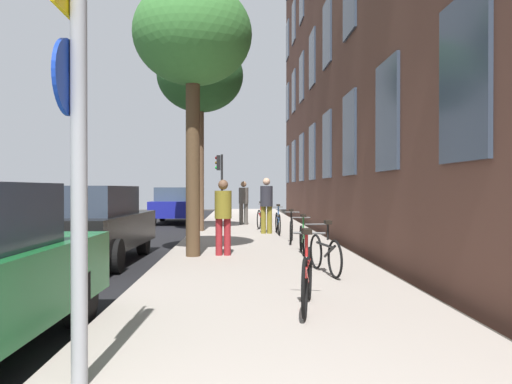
# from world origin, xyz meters

# --- Properties ---
(ground_plane) EXTENTS (41.80, 41.80, 0.00)m
(ground_plane) POSITION_xyz_m (-2.40, 15.00, 0.00)
(ground_plane) COLOR #332D28
(road_asphalt) EXTENTS (7.00, 38.00, 0.01)m
(road_asphalt) POSITION_xyz_m (-4.50, 15.00, 0.01)
(road_asphalt) COLOR black
(road_asphalt) RESTS_ON ground
(sidewalk) EXTENTS (4.20, 38.00, 0.12)m
(sidewalk) POSITION_xyz_m (1.10, 15.00, 0.06)
(sidewalk) COLOR #9E9389
(sidewalk) RESTS_ON ground
(sign_post) EXTENTS (0.16, 0.60, 3.50)m
(sign_post) POSITION_xyz_m (-0.59, 2.76, 2.13)
(sign_post) COLOR gray
(sign_post) RESTS_ON sidewalk
(traffic_light) EXTENTS (0.43, 0.24, 3.28)m
(traffic_light) POSITION_xyz_m (-0.39, 25.02, 2.38)
(traffic_light) COLOR black
(traffic_light) RESTS_ON sidewalk
(tree_near) EXTENTS (2.55, 2.55, 5.86)m
(tree_near) POSITION_xyz_m (-0.38, 9.62, 4.82)
(tree_near) COLOR #4C3823
(tree_near) RESTS_ON sidewalk
(tree_far) EXTENTS (2.96, 2.96, 6.62)m
(tree_far) POSITION_xyz_m (-0.72, 15.91, 5.44)
(tree_far) COLOR brown
(tree_far) RESTS_ON sidewalk
(bicycle_0) EXTENTS (0.49, 1.65, 0.98)m
(bicycle_0) POSITION_xyz_m (1.44, 4.99, 0.50)
(bicycle_0) COLOR black
(bicycle_0) RESTS_ON sidewalk
(bicycle_1) EXTENTS (0.44, 1.58, 0.92)m
(bicycle_1) POSITION_xyz_m (2.09, 7.39, 0.48)
(bicycle_1) COLOR black
(bicycle_1) RESTS_ON sidewalk
(bicycle_2) EXTENTS (0.42, 1.57, 0.90)m
(bicycle_2) POSITION_xyz_m (2.02, 9.79, 0.47)
(bicycle_2) COLOR black
(bicycle_2) RESTS_ON sidewalk
(bicycle_3) EXTENTS (0.42, 1.64, 0.90)m
(bicycle_3) POSITION_xyz_m (2.03, 12.19, 0.47)
(bicycle_3) COLOR black
(bicycle_3) RESTS_ON sidewalk
(bicycle_4) EXTENTS (0.42, 1.65, 0.96)m
(bicycle_4) POSITION_xyz_m (1.86, 14.59, 0.50)
(bicycle_4) COLOR black
(bicycle_4) RESTS_ON sidewalk
(bicycle_5) EXTENTS (0.53, 1.63, 0.99)m
(bicycle_5) POSITION_xyz_m (1.45, 16.99, 0.51)
(bicycle_5) COLOR black
(bicycle_5) RESTS_ON sidewalk
(pedestrian_0) EXTENTS (0.52, 0.52, 1.65)m
(pedestrian_0) POSITION_xyz_m (0.27, 9.72, 1.06)
(pedestrian_0) COLOR maroon
(pedestrian_0) RESTS_ON sidewalk
(pedestrian_1) EXTENTS (0.57, 0.57, 1.80)m
(pedestrian_1) POSITION_xyz_m (1.51, 14.82, 1.15)
(pedestrian_1) COLOR olive
(pedestrian_1) RESTS_ON sidewalk
(pedestrian_2) EXTENTS (0.55, 0.55, 1.75)m
(pedestrian_2) POSITION_xyz_m (0.81, 18.72, 1.12)
(pedestrian_2) COLOR #4C4742
(pedestrian_2) RESTS_ON sidewalk
(car_1) EXTENTS (2.03, 4.19, 1.62)m
(car_1) POSITION_xyz_m (-2.51, 9.41, 0.84)
(car_1) COLOR black
(car_1) RESTS_ON road_asphalt
(car_2) EXTENTS (1.81, 4.19, 1.62)m
(car_2) POSITION_xyz_m (-2.29, 21.36, 0.84)
(car_2) COLOR navy
(car_2) RESTS_ON road_asphalt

